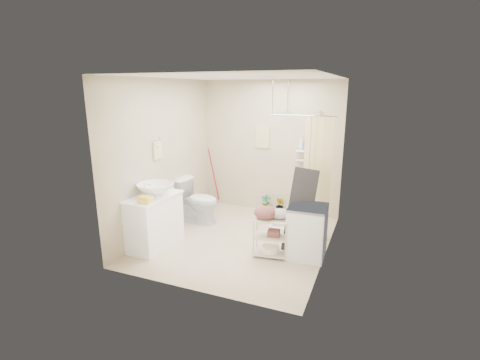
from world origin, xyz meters
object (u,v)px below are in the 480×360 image
at_px(washing_machine, 307,231).
at_px(laundry_rack, 271,234).
at_px(toilet, 198,200).
at_px(vanity, 154,221).

xyz_separation_m(washing_machine, laundry_rack, (-0.50, -0.20, -0.04)).
height_order(toilet, laundry_rack, toilet).
bearing_deg(toilet, washing_machine, -100.80).
xyz_separation_m(vanity, washing_machine, (2.30, 0.56, -0.02)).
height_order(toilet, washing_machine, toilet).
distance_m(vanity, toilet, 1.20).
relative_size(toilet, washing_machine, 1.06).
distance_m(toilet, washing_machine, 2.27).
xyz_separation_m(toilet, washing_machine, (2.18, -0.64, -0.02)).
bearing_deg(washing_machine, vanity, -168.46).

